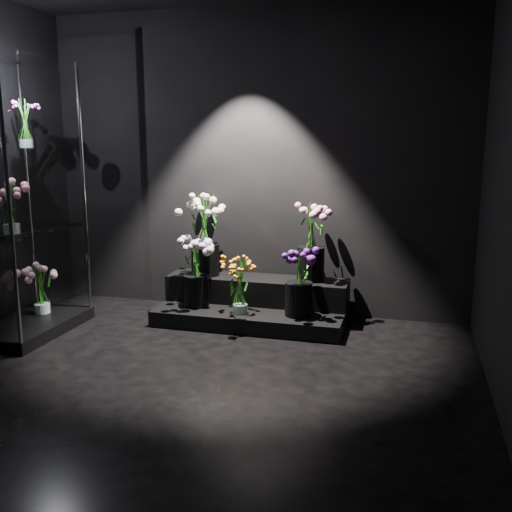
% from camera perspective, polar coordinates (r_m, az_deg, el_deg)
% --- Properties ---
extents(floor, '(4.00, 4.00, 0.00)m').
position_cam_1_polar(floor, '(3.84, -8.44, -13.58)').
color(floor, black).
rests_on(floor, ground).
extents(wall_back, '(4.00, 0.00, 4.00)m').
position_cam_1_polar(wall_back, '(5.37, -0.22, 9.20)').
color(wall_back, black).
rests_on(wall_back, floor).
extents(display_riser, '(1.68, 0.75, 0.37)m').
position_cam_1_polar(display_riser, '(5.23, -0.20, -4.74)').
color(display_riser, black).
rests_on(display_riser, floor).
extents(display_case, '(0.62, 1.03, 2.27)m').
position_cam_1_polar(display_case, '(5.08, -22.54, 5.18)').
color(display_case, black).
rests_on(display_case, floor).
extents(bouquet_orange_bells, '(0.34, 0.34, 0.49)m').
position_cam_1_polar(bouquet_orange_bells, '(4.91, -1.61, -2.88)').
color(bouquet_orange_bells, white).
rests_on(bouquet_orange_bells, display_riser).
extents(bouquet_lilac, '(0.47, 0.47, 0.65)m').
position_cam_1_polar(bouquet_lilac, '(5.13, -6.05, -0.89)').
color(bouquet_lilac, black).
rests_on(bouquet_lilac, display_riser).
extents(bouquet_purple, '(0.40, 0.40, 0.59)m').
position_cam_1_polar(bouquet_purple, '(4.85, 4.31, -2.26)').
color(bouquet_purple, black).
rests_on(bouquet_purple, display_riser).
extents(bouquet_cream_roses, '(0.52, 0.52, 0.76)m').
position_cam_1_polar(bouquet_cream_roses, '(5.30, -5.14, 2.68)').
color(bouquet_cream_roses, black).
rests_on(bouquet_cream_roses, display_riser).
extents(bouquet_pink_roses, '(0.46, 0.46, 0.74)m').
position_cam_1_polar(bouquet_pink_roses, '(5.10, 5.54, 2.13)').
color(bouquet_pink_roses, black).
rests_on(bouquet_pink_roses, display_riser).
extents(bouquet_case_pink, '(0.38, 0.38, 0.41)m').
position_cam_1_polar(bouquet_case_pink, '(4.93, -23.40, 4.55)').
color(bouquet_case_pink, white).
rests_on(bouquet_case_pink, display_case).
extents(bouquet_case_magenta, '(0.25, 0.25, 0.39)m').
position_cam_1_polar(bouquet_case_magenta, '(5.22, -22.14, 12.21)').
color(bouquet_case_magenta, white).
rests_on(bouquet_case_magenta, display_case).
extents(bouquet_case_base_pink, '(0.43, 0.43, 0.44)m').
position_cam_1_polar(bouquet_case_base_pink, '(5.39, -20.73, -2.97)').
color(bouquet_case_base_pink, white).
rests_on(bouquet_case_base_pink, display_case).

